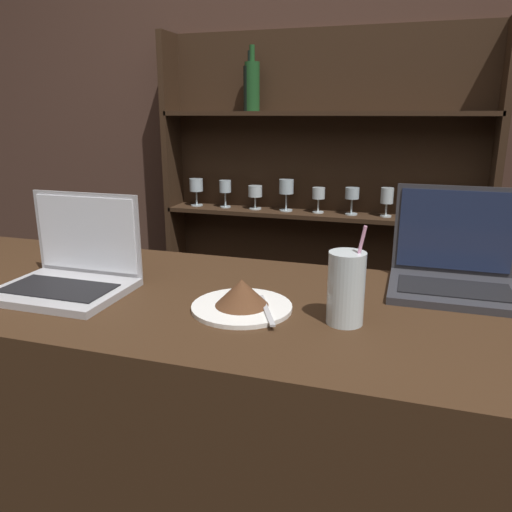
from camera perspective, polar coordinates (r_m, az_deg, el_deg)
bar_counter at (r=1.47m, az=-4.42°, el=-24.16°), size 2.05×0.67×1.05m
back_wall at (r=2.45m, az=7.37°, el=13.01°), size 7.00×0.06×2.70m
back_shelf at (r=2.43m, az=7.07°, el=3.65°), size 1.51×0.18×1.84m
laptop_near at (r=1.31m, az=-20.39°, el=-1.51°), size 0.31×0.24×0.23m
laptop_far at (r=1.33m, az=21.71°, el=-1.29°), size 0.30×0.24×0.25m
cake_plate at (r=1.11m, az=-1.62°, el=-4.81°), size 0.23×0.23×0.07m
water_glass at (r=1.04m, az=10.26°, el=-3.63°), size 0.08×0.08×0.21m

